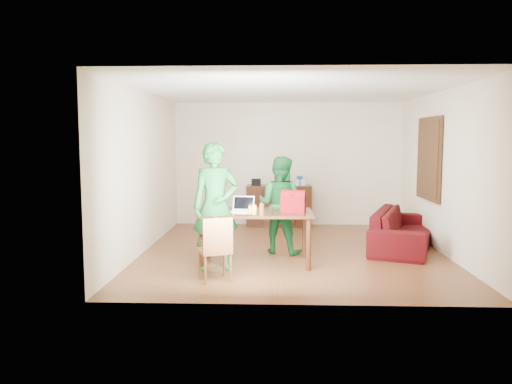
{
  "coord_description": "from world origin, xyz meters",
  "views": [
    {
      "loc": [
        -0.29,
        -8.33,
        1.89
      ],
      "look_at": [
        -0.58,
        -0.63,
        1.08
      ],
      "focal_mm": 35.0,
      "sensor_mm": 36.0,
      "label": 1
    }
  ],
  "objects_px": {
    "chair": "(215,262)",
    "red_bag": "(293,204)",
    "laptop": "(242,209)",
    "bottle": "(262,209)",
    "table": "(255,218)",
    "person_far": "(280,205)",
    "person_near": "(216,206)",
    "sofa": "(403,229)"
  },
  "relations": [
    {
      "from": "bottle",
      "to": "person_far",
      "type": "bearing_deg",
      "value": 76.47
    },
    {
      "from": "laptop",
      "to": "person_near",
      "type": "bearing_deg",
      "value": -136.59
    },
    {
      "from": "sofa",
      "to": "person_near",
      "type": "bearing_deg",
      "value": 136.36
    },
    {
      "from": "table",
      "to": "person_far",
      "type": "bearing_deg",
      "value": 62.47
    },
    {
      "from": "table",
      "to": "red_bag",
      "type": "xyz_separation_m",
      "value": [
        0.57,
        -0.07,
        0.23
      ]
    },
    {
      "from": "laptop",
      "to": "bottle",
      "type": "bearing_deg",
      "value": -37.98
    },
    {
      "from": "table",
      "to": "red_bag",
      "type": "relative_size",
      "value": 4.83
    },
    {
      "from": "bottle",
      "to": "sofa",
      "type": "relative_size",
      "value": 0.09
    },
    {
      "from": "person_near",
      "to": "red_bag",
      "type": "bearing_deg",
      "value": -1.01
    },
    {
      "from": "chair",
      "to": "red_bag",
      "type": "xyz_separation_m",
      "value": [
        1.07,
        0.91,
        0.68
      ]
    },
    {
      "from": "chair",
      "to": "bottle",
      "type": "relative_size",
      "value": 4.42
    },
    {
      "from": "chair",
      "to": "laptop",
      "type": "distance_m",
      "value": 1.11
    },
    {
      "from": "table",
      "to": "sofa",
      "type": "bearing_deg",
      "value": 24.61
    },
    {
      "from": "person_far",
      "to": "bottle",
      "type": "relative_size",
      "value": 8.16
    },
    {
      "from": "person_far",
      "to": "bottle",
      "type": "distance_m",
      "value": 1.19
    },
    {
      "from": "red_bag",
      "to": "sofa",
      "type": "relative_size",
      "value": 0.16
    },
    {
      "from": "chair",
      "to": "red_bag",
      "type": "distance_m",
      "value": 1.56
    },
    {
      "from": "laptop",
      "to": "red_bag",
      "type": "xyz_separation_m",
      "value": [
        0.77,
        0.03,
        0.09
      ]
    },
    {
      "from": "chair",
      "to": "red_bag",
      "type": "height_order",
      "value": "red_bag"
    },
    {
      "from": "person_far",
      "to": "red_bag",
      "type": "distance_m",
      "value": 0.85
    },
    {
      "from": "person_near",
      "to": "person_far",
      "type": "xyz_separation_m",
      "value": [
        0.94,
        1.11,
        -0.12
      ]
    },
    {
      "from": "chair",
      "to": "red_bag",
      "type": "relative_size",
      "value": 2.45
    },
    {
      "from": "red_bag",
      "to": "table",
      "type": "bearing_deg",
      "value": -175.94
    },
    {
      "from": "table",
      "to": "red_bag",
      "type": "distance_m",
      "value": 0.62
    },
    {
      "from": "chair",
      "to": "person_near",
      "type": "xyz_separation_m",
      "value": [
        -0.06,
        0.62,
        0.67
      ]
    },
    {
      "from": "chair",
      "to": "person_far",
      "type": "relative_size",
      "value": 0.54
    },
    {
      "from": "table",
      "to": "person_far",
      "type": "height_order",
      "value": "person_far"
    },
    {
      "from": "person_near",
      "to": "laptop",
      "type": "xyz_separation_m",
      "value": [
        0.36,
        0.27,
        -0.08
      ]
    },
    {
      "from": "laptop",
      "to": "bottle",
      "type": "distance_m",
      "value": 0.44
    },
    {
      "from": "person_far",
      "to": "red_bag",
      "type": "bearing_deg",
      "value": 125.35
    },
    {
      "from": "sofa",
      "to": "chair",
      "type": "bearing_deg",
      "value": 145.26
    },
    {
      "from": "laptop",
      "to": "person_far",
      "type": "bearing_deg",
      "value": 62.31
    },
    {
      "from": "person_near",
      "to": "laptop",
      "type": "height_order",
      "value": "person_near"
    },
    {
      "from": "person_far",
      "to": "sofa",
      "type": "xyz_separation_m",
      "value": [
        2.15,
        0.44,
        -0.48
      ]
    },
    {
      "from": "chair",
      "to": "sofa",
      "type": "relative_size",
      "value": 0.38
    },
    {
      "from": "person_far",
      "to": "laptop",
      "type": "bearing_deg",
      "value": 77.6
    },
    {
      "from": "bottle",
      "to": "chair",
      "type": "bearing_deg",
      "value": -136.43
    },
    {
      "from": "laptop",
      "to": "bottle",
      "type": "relative_size",
      "value": 1.8
    },
    {
      "from": "person_near",
      "to": "sofa",
      "type": "bearing_deg",
      "value": 11.05
    },
    {
      "from": "person_near",
      "to": "bottle",
      "type": "bearing_deg",
      "value": -18.91
    },
    {
      "from": "bottle",
      "to": "person_near",
      "type": "bearing_deg",
      "value": 176.71
    },
    {
      "from": "chair",
      "to": "sofa",
      "type": "bearing_deg",
      "value": 14.28
    }
  ]
}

